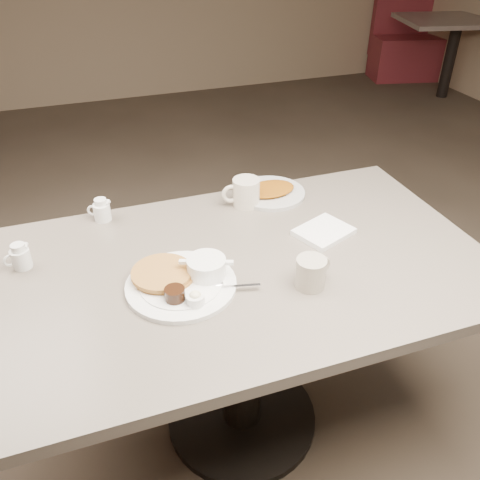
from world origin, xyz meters
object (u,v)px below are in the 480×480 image
object	(u,v)px
diner_table	(242,305)
creamer_right	(102,210)
creamer_left	(20,257)
main_plate	(183,279)
coffee_mug_near	(311,272)
coffee_mug_far	(245,192)
hash_plate	(270,192)
booth_back_right	(424,40)

from	to	relation	value
diner_table	creamer_right	bearing A→B (deg)	133.37
creamer_left	creamer_right	distance (m)	0.32
main_plate	coffee_mug_near	bearing A→B (deg)	-19.21
main_plate	coffee_mug_far	xyz separation A→B (m)	(0.32, 0.37, 0.03)
creamer_left	hash_plate	xyz separation A→B (m)	(0.86, 0.17, -0.02)
diner_table	creamer_right	distance (m)	0.58
creamer_right	coffee_mug_far	bearing A→B (deg)	-7.29
main_plate	creamer_right	size ratio (longest dim) A/B	5.00
coffee_mug_far	booth_back_right	xyz separation A→B (m)	(3.25, 3.28, -0.39)
creamer_right	booth_back_right	size ratio (longest dim) A/B	0.06
hash_plate	diner_table	bearing A→B (deg)	-123.21
diner_table	booth_back_right	size ratio (longest dim) A/B	1.03
main_plate	creamer_right	xyz separation A→B (m)	(-0.18, 0.44, 0.01)
main_plate	creamer_left	world-z (taller)	creamer_left
hash_plate	coffee_mug_far	bearing A→B (deg)	-161.43
coffee_mug_near	creamer_right	xyz separation A→B (m)	(-0.52, 0.55, -0.01)
diner_table	hash_plate	xyz separation A→B (m)	(0.24, 0.37, 0.18)
main_plate	creamer_left	size ratio (longest dim) A/B	4.97
coffee_mug_near	hash_plate	distance (m)	0.54
coffee_mug_far	creamer_left	distance (m)	0.76
coffee_mug_far	coffee_mug_near	bearing A→B (deg)	-87.48
coffee_mug_near	booth_back_right	world-z (taller)	booth_back_right
main_plate	coffee_mug_far	distance (m)	0.49
diner_table	main_plate	world-z (taller)	main_plate
diner_table	main_plate	bearing A→B (deg)	-166.70
diner_table	coffee_mug_near	distance (m)	0.31
coffee_mug_far	creamer_left	world-z (taller)	coffee_mug_far
diner_table	hash_plate	bearing A→B (deg)	56.79
diner_table	creamer_right	world-z (taller)	creamer_right
coffee_mug_far	booth_back_right	distance (m)	4.63
coffee_mug_far	hash_plate	distance (m)	0.13
coffee_mug_far	booth_back_right	size ratio (longest dim) A/B	0.10
creamer_left	booth_back_right	bearing A→B (deg)	40.49
main_plate	creamer_left	bearing A→B (deg)	150.93
main_plate	booth_back_right	world-z (taller)	booth_back_right
creamer_right	hash_plate	distance (m)	0.61
coffee_mug_far	main_plate	bearing A→B (deg)	-130.46
booth_back_right	diner_table	bearing A→B (deg)	-133.06
diner_table	main_plate	size ratio (longest dim) A/B	3.65
coffee_mug_near	creamer_left	bearing A→B (deg)	155.07
coffee_mug_near	coffee_mug_far	size ratio (longest dim) A/B	0.91
coffee_mug_near	creamer_left	size ratio (longest dim) A/B	1.57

